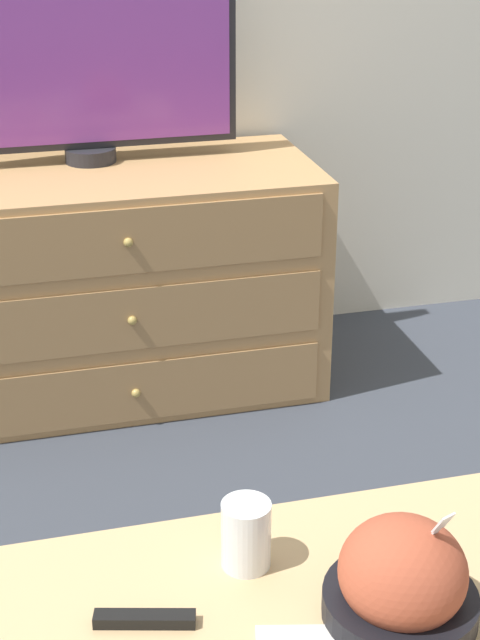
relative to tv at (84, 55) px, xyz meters
The scene contains 6 objects.
ground_plane 0.95m from the tv, 65.86° to the left, with size 12.00×12.00×0.00m, color #383D47.
dresser 0.62m from the tv, 68.13° to the right, with size 1.11×0.55×0.64m.
tv is the anchor object (origin of this frame).
takeout_bowl 1.74m from the tv, 82.00° to the right, with size 0.22×0.22×0.19m.
drink_cup 1.58m from the tv, 88.01° to the right, with size 0.08×0.08×0.11m.
remote_control 1.68m from the tv, 94.25° to the right, with size 0.15×0.06×0.02m.
Camera 1 is at (-0.34, -2.85, 1.39)m, focal length 55.00 mm.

